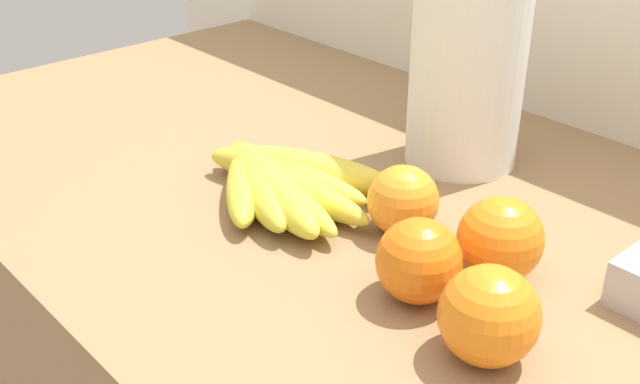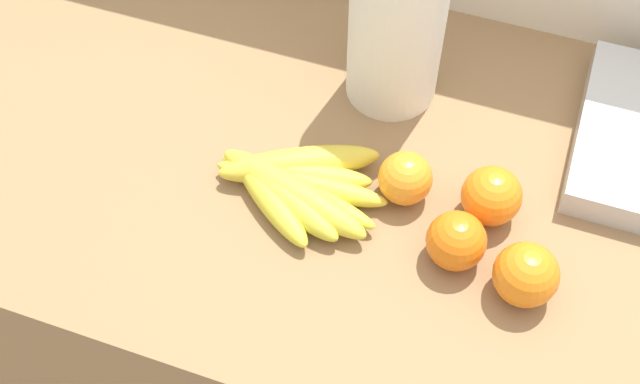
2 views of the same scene
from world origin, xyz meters
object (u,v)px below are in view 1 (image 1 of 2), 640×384
object	(u,v)px
orange_center	(419,261)
paper_towel_roll	(471,33)
banana_bunch	(277,182)
orange_far_right	(489,316)
orange_front	(403,201)
orange_back_right	(500,239)

from	to	relation	value
orange_center	paper_towel_roll	xyz separation A→B (m)	(-0.14, 0.23, 0.11)
banana_bunch	orange_far_right	bearing A→B (deg)	-8.14
banana_bunch	orange_front	distance (m)	0.14
orange_center	orange_front	size ratio (longest dim) A/B	1.05
banana_bunch	orange_front	xyz separation A→B (m)	(0.13, 0.04, 0.01)
orange_far_right	paper_towel_roll	size ratio (longest dim) A/B	0.23
banana_bunch	orange_back_right	bearing A→B (deg)	12.36
orange_back_right	orange_far_right	bearing A→B (deg)	-57.61
orange_front	paper_towel_roll	xyz separation A→B (m)	(-0.07, 0.16, 0.11)
orange_far_right	orange_front	xyz separation A→B (m)	(-0.16, 0.09, -0.00)
orange_front	orange_far_right	bearing A→B (deg)	-27.99
banana_bunch	orange_front	world-z (taller)	orange_front
orange_back_right	orange_center	size ratio (longest dim) A/B	1.04
banana_bunch	orange_back_right	distance (m)	0.24
orange_far_right	orange_center	size ratio (longest dim) A/B	1.06
orange_back_right	orange_front	xyz separation A→B (m)	(-0.10, -0.01, -0.00)
orange_far_right	orange_front	bearing A→B (deg)	152.01
banana_bunch	orange_back_right	world-z (taller)	orange_back_right
banana_bunch	paper_towel_roll	size ratio (longest dim) A/B	0.69
orange_back_right	paper_towel_roll	size ratio (longest dim) A/B	0.23
orange_center	orange_front	xyz separation A→B (m)	(-0.08, 0.07, -0.00)
orange_back_right	orange_center	distance (m)	0.08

